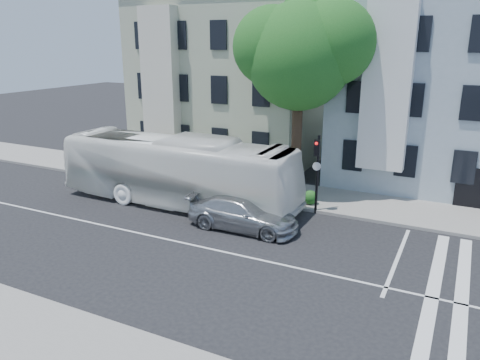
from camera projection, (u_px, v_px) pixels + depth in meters
The scene contains 9 objects.
ground at pixel (223, 252), 19.15m from camera, with size 120.00×120.00×0.00m, color black.
sidewalk_far at pixel (292, 195), 25.98m from camera, with size 80.00×4.00×0.15m, color gray.
building_left at pixel (236, 81), 33.41m from camera, with size 12.00×10.00×11.00m, color #A9AC90.
building_right at pixel (448, 90), 27.43m from camera, with size 12.00×10.00×11.00m, color #94A5B0.
street_tree at pixel (302, 50), 24.36m from camera, with size 7.30×5.90×11.10m.
bus at pixel (177, 171), 24.22m from camera, with size 13.08×3.06×3.64m, color white.
sedan at pixel (243, 213), 21.31m from camera, with size 5.18×2.11×1.50m, color #B2B5B9.
hedge at pixel (237, 186), 26.02m from camera, with size 8.50×0.84×0.70m, color #2E601F, non-canonical shape.
traffic_signal at pixel (317, 164), 22.65m from camera, with size 0.41×0.52×3.96m.
Camera 1 is at (8.42, -15.35, 8.33)m, focal length 35.00 mm.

